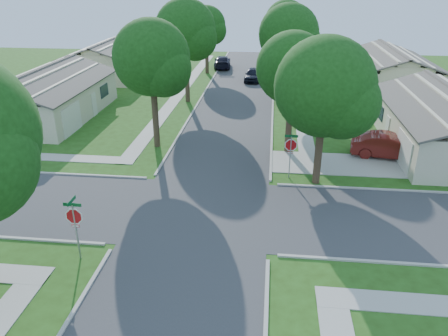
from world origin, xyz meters
TOP-DOWN VIEW (x-y plane):
  - ground at (0.00, 0.00)m, footprint 100.00×100.00m
  - road_ns at (0.00, 0.00)m, footprint 7.00×100.00m
  - sidewalk_ne at (6.10, 26.00)m, footprint 1.20×40.00m
  - sidewalk_nw at (-6.10, 26.00)m, footprint 1.20×40.00m
  - driveway at (7.90, 7.10)m, footprint 8.80×3.60m
  - stop_sign_sw at (-4.70, -4.70)m, footprint 1.05×0.80m
  - stop_sign_ne at (4.70, 4.70)m, footprint 1.05×0.80m
  - tree_e_near at (4.75, 9.01)m, footprint 4.97×4.80m
  - tree_e_mid at (4.76, 21.01)m, footprint 5.59×5.40m
  - tree_e_far at (4.75, 34.01)m, footprint 5.17×5.00m
  - tree_w_near at (-4.64, 9.01)m, footprint 5.38×5.20m
  - tree_w_mid at (-4.64, 21.01)m, footprint 5.80×5.60m
  - tree_w_far at (-4.65, 34.01)m, footprint 4.76×4.60m
  - tree_ne_corner at (6.36, 4.21)m, footprint 5.80×5.60m
  - house_ne_near at (15.99, 11.00)m, footprint 8.42×13.60m
  - house_ne_far at (15.99, 29.00)m, footprint 8.42×13.60m
  - house_nw_near at (-15.99, 15.00)m, footprint 8.42×13.60m
  - house_nw_far at (-15.99, 32.00)m, footprint 8.42×13.60m
  - car_driveway at (11.50, 8.70)m, footprint 5.23×2.55m
  - car_curb_east at (1.20, 30.42)m, footprint 2.06×4.43m
  - car_curb_west at (-3.20, 37.54)m, footprint 2.61×5.38m

SIDE VIEW (x-z plane):
  - ground at x=0.00m, z-range 0.00..0.00m
  - road_ns at x=0.00m, z-range -0.01..0.01m
  - sidewalk_ne at x=6.10m, z-range 0.00..0.04m
  - sidewalk_nw at x=-6.10m, z-range 0.00..0.04m
  - driveway at x=7.90m, z-range 0.00..0.05m
  - car_curb_east at x=1.20m, z-range 0.00..1.47m
  - car_curb_west at x=-3.20m, z-range 0.00..1.51m
  - car_driveway at x=11.50m, z-range 0.00..1.65m
  - house_ne_near at x=15.99m, z-range -0.60..3.63m
  - house_ne_far at x=15.99m, z-range -0.60..3.63m
  - house_nw_near at x=-15.99m, z-range -0.60..3.63m
  - house_nw_far at x=-15.99m, z-range -0.60..3.63m
  - stop_sign_sw at x=-4.70m, z-range 0.54..3.52m
  - stop_sign_ne at x=4.70m, z-range 0.54..3.52m
  - tree_w_far at x=-4.65m, z-range 1.49..9.52m
  - tree_ne_corner at x=6.36m, z-range 1.26..9.92m
  - tree_e_near at x=4.75m, z-range 1.50..9.78m
  - tree_e_far at x=4.75m, z-range 1.62..10.34m
  - tree_w_near at x=-4.64m, z-range 1.63..10.60m
  - tree_e_mid at x=4.76m, z-range 1.64..10.86m
  - tree_w_mid at x=-4.64m, z-range 1.71..11.27m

